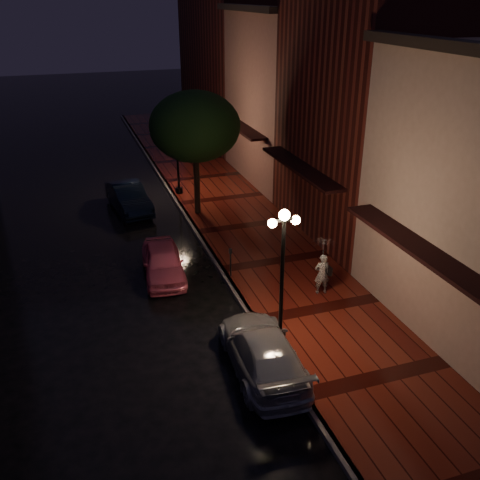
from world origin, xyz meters
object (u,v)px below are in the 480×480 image
object	(u,v)px
street_tree	(195,129)
streetlamp_far	(177,148)
navy_car	(129,198)
pink_car	(163,262)
streetlamp_near	(282,270)
woman_with_umbrella	(323,258)
silver_car	(263,351)
parking_meter	(230,260)

from	to	relation	value
street_tree	streetlamp_far	bearing A→B (deg)	94.91
navy_car	pink_car	bearing A→B (deg)	-95.43
street_tree	pink_car	distance (m)	7.21
streetlamp_near	woman_with_umbrella	distance (m)	3.48
streetlamp_far	navy_car	xyz separation A→B (m)	(-2.81, -1.33, -1.92)
pink_car	silver_car	xyz separation A→B (m)	(1.59, -6.41, 0.03)
woman_with_umbrella	parking_meter	world-z (taller)	woman_with_umbrella
pink_car	navy_car	world-z (taller)	navy_car
parking_meter	street_tree	bearing A→B (deg)	93.81
streetlamp_near	pink_car	world-z (taller)	streetlamp_near
woman_with_umbrella	parking_meter	distance (m)	3.51
navy_car	parking_meter	distance (m)	8.72
woman_with_umbrella	parking_meter	size ratio (longest dim) A/B	1.82
streetlamp_near	parking_meter	distance (m)	4.69
pink_car	woman_with_umbrella	distance (m)	6.04
street_tree	pink_car	bearing A→B (deg)	-116.65
streetlamp_far	pink_car	world-z (taller)	streetlamp_far
navy_car	silver_car	xyz separation A→B (m)	(1.86, -13.66, -0.03)
streetlamp_far	parking_meter	world-z (taller)	streetlamp_far
streetlamp_near	street_tree	bearing A→B (deg)	88.65
pink_car	parking_meter	bearing A→B (deg)	-19.63
woman_with_umbrella	streetlamp_far	bearing A→B (deg)	-68.30
streetlamp_near	streetlamp_far	xyz separation A→B (m)	(0.00, 14.00, 0.00)
silver_car	woman_with_umbrella	world-z (taller)	woman_with_umbrella
woman_with_umbrella	street_tree	bearing A→B (deg)	-65.98
pink_car	navy_car	xyz separation A→B (m)	(-0.28, 7.24, 0.06)
streetlamp_far	woman_with_umbrella	distance (m)	12.11
streetlamp_far	street_tree	xyz separation A→B (m)	(0.26, -3.01, 1.64)
streetlamp_far	navy_car	bearing A→B (deg)	-154.62
silver_car	pink_car	bearing A→B (deg)	-72.47
silver_car	woman_with_umbrella	size ratio (longest dim) A/B	2.13
street_tree	woman_with_umbrella	size ratio (longest dim) A/B	2.76
silver_car	woman_with_umbrella	xyz separation A→B (m)	(3.44, 3.18, 0.89)
street_tree	woman_with_umbrella	xyz separation A→B (m)	(2.23, -8.80, -2.71)
streetlamp_near	pink_car	xyz separation A→B (m)	(-2.54, 5.42, -1.98)
street_tree	silver_car	bearing A→B (deg)	-95.76
pink_car	streetlamp_near	bearing A→B (deg)	-59.77
street_tree	silver_car	distance (m)	12.57
streetlamp_near	parking_meter	xyz separation A→B (m)	(-0.20, 4.34, -1.75)
street_tree	woman_with_umbrella	bearing A→B (deg)	-75.80
woman_with_umbrella	pink_car	bearing A→B (deg)	-22.94
streetlamp_near	streetlamp_far	size ratio (longest dim) A/B	1.00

